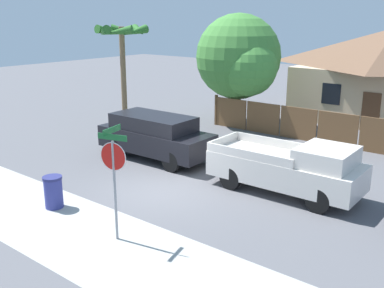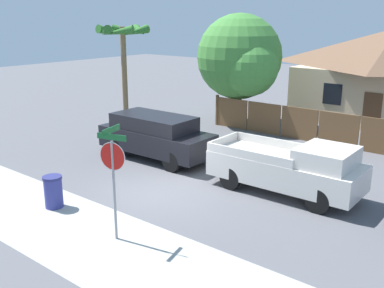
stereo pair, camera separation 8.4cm
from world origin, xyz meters
The scene contains 9 objects.
ground_plane centered at (0.00, 0.00, 0.00)m, with size 80.00×80.00×0.00m, color #56565B.
sidewalk_strip centered at (0.00, -3.60, 0.00)m, with size 36.00×3.20×0.01m.
wooden_fence centered at (2.55, 8.96, 0.77)m, with size 13.47×0.12×1.63m.
oak_tree centered at (-3.23, 9.80, 3.50)m, with size 4.70×4.47×5.84m.
palm_tree centered at (-7.74, 5.69, 4.50)m, with size 2.60×2.80×5.26m.
red_suv centered at (-2.57, 2.51, 1.00)m, with size 4.93×1.92×1.82m.
orange_pickup centered at (3.45, 2.51, 0.89)m, with size 5.04×2.01×1.79m.
stop_sign centered at (1.36, -3.20, 2.05)m, with size 0.82×0.74×3.04m.
trash_bin centered at (-1.67, -3.01, 0.51)m, with size 0.59×0.59×1.01m.
Camera 1 is at (9.58, -10.35, 5.68)m, focal length 42.00 mm.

